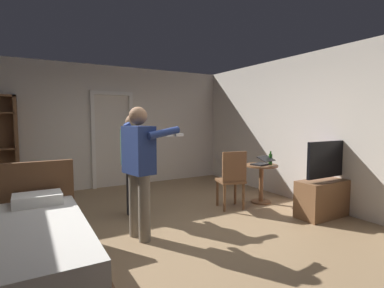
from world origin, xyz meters
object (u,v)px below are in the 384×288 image
at_px(wooden_chair, 232,177).
at_px(laptop, 262,162).
at_px(bed, 1,257).
at_px(side_table, 261,177).
at_px(person_striped_shirt, 134,158).
at_px(bottle_on_table, 271,159).
at_px(tv_flatscreen, 327,193).
at_px(suitcase_small, 28,205).
at_px(person_blue_shirt, 139,163).
at_px(suitcase_dark, 29,196).

bearing_deg(wooden_chair, laptop, -0.04).
xyz_separation_m(bed, side_table, (3.93, 0.92, 0.16)).
bearing_deg(person_striped_shirt, wooden_chair, -16.13).
distance_m(side_table, bottle_on_table, 0.37).
height_order(bed, bottle_on_table, bed).
xyz_separation_m(laptop, wooden_chair, (-0.68, 0.00, -0.21)).
bearing_deg(bed, wooden_chair, 15.14).
relative_size(tv_flatscreen, suitcase_small, 2.11).
height_order(side_table, person_blue_shirt, person_blue_shirt).
height_order(side_table, suitcase_dark, side_table).
bearing_deg(suitcase_dark, suitcase_small, -83.85).
bearing_deg(person_blue_shirt, tv_flatscreen, -12.20).
xyz_separation_m(side_table, wooden_chair, (-0.70, -0.04, 0.08)).
bearing_deg(suitcase_dark, bottle_on_table, -19.77).
bearing_deg(wooden_chair, bed, -164.86).
bearing_deg(suitcase_dark, bed, -87.16).
bearing_deg(bottle_on_table, person_striped_shirt, 168.47).
xyz_separation_m(laptop, bottle_on_table, (0.16, -0.04, 0.05)).
distance_m(laptop, suitcase_small, 3.95).
relative_size(tv_flatscreen, wooden_chair, 1.20).
relative_size(bed, person_blue_shirt, 1.22).
distance_m(bed, bottle_on_table, 4.18).
bearing_deg(suitcase_small, laptop, -17.26).
bearing_deg(person_striped_shirt, bottle_on_table, -11.53).
bearing_deg(tv_flatscreen, side_table, 110.80).
bearing_deg(person_blue_shirt, suitcase_small, 126.23).
xyz_separation_m(wooden_chair, suitcase_small, (-3.00, 1.30, -0.36)).
bearing_deg(tv_flatscreen, wooden_chair, 137.34).
height_order(laptop, suitcase_dark, laptop).
distance_m(laptop, person_blue_shirt, 2.48).
distance_m(person_blue_shirt, suitcase_small, 2.24).
bearing_deg(bottle_on_table, person_blue_shirt, -172.24).
height_order(bottle_on_table, person_blue_shirt, person_blue_shirt).
distance_m(bed, wooden_chair, 3.36).
bearing_deg(bed, tv_flatscreen, -1.81).
bearing_deg(side_table, tv_flatscreen, -69.20).
xyz_separation_m(laptop, suitcase_small, (-3.68, 1.30, -0.57)).
height_order(bottle_on_table, person_striped_shirt, person_striped_shirt).
bearing_deg(wooden_chair, side_table, 3.41).
distance_m(laptop, bottle_on_table, 0.17).
distance_m(side_table, suitcase_dark, 4.16).
relative_size(bed, tv_flatscreen, 1.73).
distance_m(side_table, person_striped_shirt, 2.33).
bearing_deg(laptop, bed, -167.40).
relative_size(bed, bottle_on_table, 8.34).
bearing_deg(tv_flatscreen, bottle_on_table, 104.95).
bearing_deg(suitcase_small, suitcase_dark, 90.58).
bearing_deg(side_table, bed, -166.88).
distance_m(side_table, person_blue_shirt, 2.55).
bearing_deg(suitcase_dark, laptop, -20.33).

